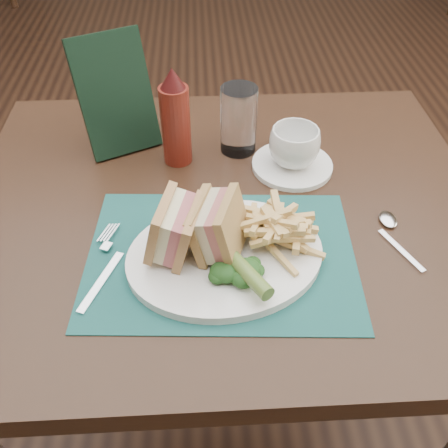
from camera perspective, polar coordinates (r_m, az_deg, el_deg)
The scene contains 16 objects.
floor at distance 1.75m, azimuth -0.78°, elevation -5.62°, with size 7.00×7.00×0.00m, color black.
table_main at distance 1.14m, azimuth 0.18°, elevation -12.02°, with size 0.90×0.75×0.75m, color black, non-canonical shape.
placemat at distance 0.77m, azimuth -0.31°, elevation -3.68°, with size 0.41×0.29×0.00m, color #184E4B.
plate at distance 0.76m, azimuth 0.12°, elevation -3.62°, with size 0.30×0.24×0.01m, color white, non-canonical shape.
sandwich_half_a at distance 0.73m, azimuth -7.25°, elevation -0.20°, with size 0.06×0.09×0.09m, color tan, non-canonical shape.
sandwich_half_b at distance 0.73m, azimuth -2.22°, elevation 0.08°, with size 0.06×0.09×0.09m, color tan, non-canonical shape.
kale_garnish at distance 0.71m, azimuth 0.96°, elevation -5.32°, with size 0.11×0.08×0.03m, color #163914, non-canonical shape.
pickle_spear at distance 0.70m, azimuth 2.10°, elevation -5.01°, with size 0.02×0.02×0.12m, color #4E6D29.
fries_pile at distance 0.75m, azimuth 5.63°, elevation -0.20°, with size 0.18×0.20×0.06m, color #DBB76D, non-canonical shape.
fork at distance 0.77m, azimuth -13.63°, elevation -4.51°, with size 0.03×0.17×0.01m, color silver, non-canonical shape.
spoon at distance 0.84m, azimuth 19.11°, elevation -1.49°, with size 0.03×0.15×0.01m, color silver, non-canonical shape.
saucer at distance 0.95m, azimuth 7.79°, elevation 6.67°, with size 0.15×0.15×0.01m, color white.
coffee_cup at distance 0.92m, azimuth 8.03°, elevation 8.73°, with size 0.09×0.09×0.07m, color white.
drinking_glass at distance 0.96m, azimuth 1.68°, elevation 11.78°, with size 0.07×0.07×0.13m, color white.
ketchup_bottle at distance 0.91m, azimuth -5.60°, elevation 12.08°, with size 0.05×0.05×0.19m, color #5E1810, non-canonical shape.
check_presenter at distance 0.97m, azimuth -12.28°, elevation 14.20°, with size 0.13×0.01×0.22m, color black.
Camera 1 is at (-0.04, -1.15, 1.31)m, focal length 40.00 mm.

